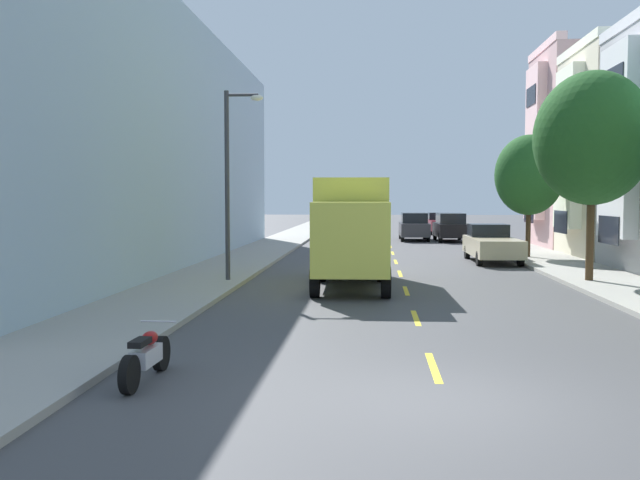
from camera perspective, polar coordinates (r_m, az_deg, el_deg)
ground_plane at (r=40.23m, az=5.92°, el=-0.75°), size 160.00×160.00×0.00m
sidewalk_left at (r=38.69m, az=-4.58°, el=-0.81°), size 3.20×120.00×0.14m
sidewalk_right at (r=39.08m, az=16.46°, el=-0.90°), size 3.20×120.00×0.14m
lane_centerline_dashes at (r=34.75m, az=6.16°, el=-1.42°), size 0.14×47.20×0.01m
townhouse_fifth_rose at (r=44.40m, az=24.95°, el=6.76°), size 12.18×6.72×11.89m
apartment_block_opposite at (r=32.73m, az=-18.47°, el=7.58°), size 10.00×36.00×10.81m
street_tree_second at (r=25.52m, az=21.63°, el=7.82°), size 3.95×3.95×7.17m
street_tree_third at (r=34.62m, az=16.94°, el=5.16°), size 3.26×3.26×5.87m
street_lamp at (r=24.00m, az=-7.34°, el=5.74°), size 1.35×0.28×6.51m
delivery_box_truck at (r=23.40m, az=2.61°, el=1.12°), size 2.55×7.22×3.63m
parked_wagon_teal at (r=51.07m, az=0.82°, el=1.08°), size 1.85×4.71×1.50m
parked_sedan_red at (r=63.55m, az=9.24°, el=1.47°), size 1.85×4.52×1.43m
parked_suv_black at (r=48.01m, az=10.75°, el=1.08°), size 2.05×4.84×1.93m
parked_pickup_champagne at (r=32.97m, az=14.03°, el=-0.34°), size 2.05×5.32×1.73m
parked_pickup_burgundy at (r=57.55m, az=9.93°, el=1.33°), size 2.08×5.33×1.73m
moving_charcoal_sedan at (r=48.53m, az=7.79°, el=1.13°), size 1.95×4.80×1.93m
parked_motorcycle at (r=11.70m, az=-14.19°, el=-9.34°), size 0.62×2.05×0.90m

